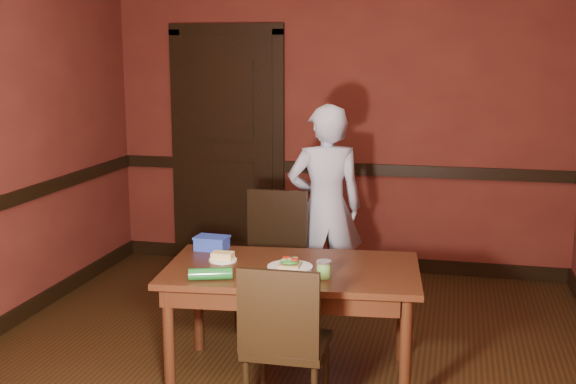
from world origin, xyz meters
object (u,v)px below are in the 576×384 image
at_px(dining_table, 292,323).
at_px(sandwich_plate, 290,266).
at_px(person, 325,208).
at_px(chair_near, 287,341).
at_px(food_tub, 212,243).
at_px(sauce_jar, 324,269).
at_px(cheese_saucer, 223,257).
at_px(chair_far, 271,261).

relative_size(dining_table, sandwich_plate, 5.59).
distance_m(dining_table, person, 1.30).
bearing_deg(person, chair_near, 74.88).
relative_size(sandwich_plate, food_tub, 1.21).
xyz_separation_m(dining_table, sauce_jar, (0.22, -0.16, 0.39)).
height_order(cheese_saucer, food_tub, food_tub).
xyz_separation_m(chair_near, sauce_jar, (0.13, 0.34, 0.29)).
relative_size(chair_far, person, 0.61).
relative_size(chair_near, cheese_saucer, 5.23).
relative_size(chair_near, person, 0.57).
bearing_deg(dining_table, chair_near, -85.84).
height_order(chair_near, food_tub, chair_near).
bearing_deg(chair_far, person, 56.70).
bearing_deg(dining_table, chair_far, 107.18).
bearing_deg(cheese_saucer, sauce_jar, -15.88).
xyz_separation_m(sandwich_plate, food_tub, (-0.57, 0.28, 0.03)).
relative_size(sauce_jar, food_tub, 0.45).
height_order(dining_table, person, person).
height_order(dining_table, chair_far, chair_far).
relative_size(chair_far, food_tub, 4.37).
height_order(dining_table, sauce_jar, sauce_jar).
bearing_deg(sauce_jar, chair_near, -110.15).
distance_m(sauce_jar, food_tub, 0.88).
distance_m(sandwich_plate, food_tub, 0.64).
distance_m(chair_far, sauce_jar, 1.11).
relative_size(sandwich_plate, sauce_jar, 2.69).
height_order(chair_far, cheese_saucer, chair_far).
distance_m(chair_far, person, 0.63).
bearing_deg(sandwich_plate, food_tub, 153.60).
relative_size(chair_far, sandwich_plate, 3.60).
bearing_deg(dining_table, sandwich_plate, -101.24).
bearing_deg(sauce_jar, food_tub, 153.20).
distance_m(sandwich_plate, cheese_saucer, 0.43).
distance_m(chair_far, sandwich_plate, 0.91).
relative_size(dining_table, cheese_saucer, 8.68).
relative_size(chair_near, food_tub, 4.09).
distance_m(dining_table, sandwich_plate, 0.36).
distance_m(dining_table, food_tub, 0.73).
relative_size(person, cheese_saucer, 9.15).
distance_m(chair_far, chair_near, 1.34).
height_order(sauce_jar, food_tub, sauce_jar).
height_order(chair_far, sandwich_plate, chair_far).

